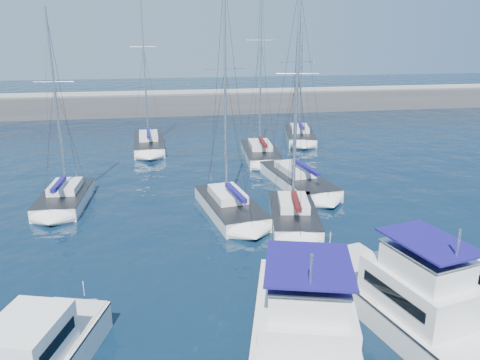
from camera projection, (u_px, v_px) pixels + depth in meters
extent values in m
plane|color=black|center=(321.00, 275.00, 24.15)|extent=(220.00, 220.00, 0.00)
cube|color=#424244|center=(210.00, 106.00, 72.66)|extent=(160.00, 6.00, 4.00)
cube|color=gray|center=(209.00, 91.00, 71.99)|extent=(160.00, 1.20, 0.50)
cube|color=#262628|center=(43.00, 347.00, 16.86)|extent=(4.35, 6.71, 0.08)
cube|color=white|center=(28.00, 340.00, 15.89)|extent=(2.94, 3.40, 1.60)
cube|color=black|center=(28.00, 338.00, 15.86)|extent=(2.81, 2.86, 0.45)
cube|color=#15105E|center=(6.00, 355.00, 14.72)|extent=(2.53, 2.42, 0.07)
cube|color=silver|center=(303.00, 334.00, 18.81)|extent=(6.38, 10.22, 1.60)
cube|color=#262628|center=(304.00, 318.00, 18.58)|extent=(6.45, 10.24, 0.08)
cube|color=silver|center=(306.00, 316.00, 17.23)|extent=(4.43, 5.15, 1.60)
cube|color=black|center=(306.00, 314.00, 17.20)|extent=(4.25, 4.32, 0.45)
cube|color=silver|center=(308.00, 289.00, 16.66)|extent=(3.42, 3.70, 0.90)
cube|color=#15105E|center=(309.00, 264.00, 16.36)|extent=(3.86, 4.21, 0.08)
cube|color=silver|center=(395.00, 309.00, 20.53)|extent=(5.16, 10.09, 1.60)
cube|color=#262628|center=(397.00, 294.00, 20.30)|extent=(5.22, 10.10, 0.08)
cube|color=silver|center=(419.00, 290.00, 19.01)|extent=(3.57, 4.94, 1.60)
cube|color=black|center=(419.00, 288.00, 18.98)|extent=(3.42, 4.08, 0.45)
cube|color=silver|center=(426.00, 264.00, 18.45)|extent=(2.76, 3.52, 0.90)
cube|color=#15105E|center=(429.00, 241.00, 18.15)|extent=(3.11, 4.01, 0.08)
cube|color=silver|center=(65.00, 201.00, 33.87)|extent=(3.41, 6.99, 1.30)
cube|color=#262628|center=(64.00, 193.00, 33.68)|extent=(3.47, 6.99, 0.06)
cube|color=silver|center=(65.00, 187.00, 33.99)|extent=(2.13, 3.10, 0.55)
cylinder|color=silver|center=(56.00, 100.00, 32.33)|extent=(0.18, 0.18, 12.14)
cylinder|color=silver|center=(59.00, 186.00, 32.45)|extent=(0.33, 3.41, 0.12)
cube|color=#15105E|center=(59.00, 184.00, 32.31)|extent=(0.54, 3.08, 0.28)
cube|color=white|center=(230.00, 209.00, 32.28)|extent=(4.22, 8.36, 1.30)
cube|color=#262628|center=(230.00, 201.00, 32.09)|extent=(4.28, 8.37, 0.06)
cube|color=white|center=(227.00, 194.00, 32.44)|extent=(2.47, 3.76, 0.55)
cylinder|color=silver|center=(225.00, 90.00, 30.56)|extent=(0.18, 0.18, 13.81)
cylinder|color=silver|center=(235.00, 194.00, 30.75)|extent=(0.75, 3.97, 0.12)
cube|color=#15105E|center=(236.00, 193.00, 30.61)|extent=(0.91, 3.61, 0.28)
cube|color=silver|center=(293.00, 219.00, 30.68)|extent=(4.16, 7.56, 1.30)
cube|color=#262628|center=(294.00, 210.00, 30.49)|extent=(4.22, 7.57, 0.06)
cube|color=silver|center=(293.00, 203.00, 30.82)|extent=(2.43, 3.42, 0.55)
cylinder|color=silver|center=(297.00, 96.00, 28.97)|extent=(0.18, 0.18, 13.52)
cylinder|color=silver|center=(296.00, 203.00, 29.21)|extent=(0.77, 3.54, 0.12)
cube|color=#460E0E|center=(296.00, 201.00, 29.07)|extent=(0.93, 3.23, 0.28)
cube|color=white|center=(297.00, 182.00, 38.09)|extent=(4.37, 9.73, 1.30)
cube|color=#262628|center=(298.00, 175.00, 37.90)|extent=(4.43, 9.74, 0.06)
cube|color=white|center=(295.00, 169.00, 38.34)|extent=(2.56, 4.35, 0.55)
cylinder|color=silver|center=(296.00, 80.00, 36.49)|extent=(0.18, 0.18, 13.90)
cylinder|color=silver|center=(306.00, 169.00, 36.36)|extent=(0.77, 4.67, 0.12)
cube|color=#15105E|center=(306.00, 168.00, 36.22)|extent=(0.93, 4.24, 0.28)
cube|color=silver|center=(149.00, 145.00, 50.39)|extent=(3.25, 9.31, 1.30)
cube|color=#262628|center=(149.00, 140.00, 50.20)|extent=(3.31, 9.31, 0.06)
cube|color=silver|center=(148.00, 136.00, 50.64)|extent=(2.06, 4.09, 0.55)
cylinder|color=silver|center=(144.00, 62.00, 48.61)|extent=(0.18, 0.18, 15.12)
cylinder|color=silver|center=(148.00, 134.00, 48.64)|extent=(0.24, 4.62, 0.12)
cube|color=#15105E|center=(148.00, 133.00, 48.50)|extent=(0.46, 4.16, 0.28)
cube|color=silver|center=(261.00, 155.00, 46.33)|extent=(3.69, 8.47, 1.30)
cube|color=#262628|center=(261.00, 149.00, 46.14)|extent=(3.75, 8.47, 0.06)
cube|color=silver|center=(260.00, 145.00, 46.54)|extent=(2.27, 3.75, 0.55)
cylinder|color=silver|center=(261.00, 58.00, 44.29)|extent=(0.18, 0.18, 16.32)
cylinder|color=silver|center=(263.00, 143.00, 44.70)|extent=(0.42, 4.13, 0.12)
cube|color=#460E0E|center=(263.00, 142.00, 44.56)|extent=(0.62, 3.74, 0.28)
cube|color=silver|center=(300.00, 137.00, 54.31)|extent=(4.67, 8.93, 1.30)
cube|color=#262628|center=(300.00, 132.00, 54.12)|extent=(4.73, 8.94, 0.06)
cube|color=silver|center=(300.00, 128.00, 54.53)|extent=(2.67, 4.04, 0.55)
cylinder|color=silver|center=(301.00, 73.00, 52.92)|extent=(0.18, 0.18, 12.19)
cylinder|color=silver|center=(301.00, 127.00, 52.64)|extent=(0.98, 4.18, 0.12)
cube|color=#15105E|center=(301.00, 125.00, 52.50)|extent=(1.12, 3.82, 0.28)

